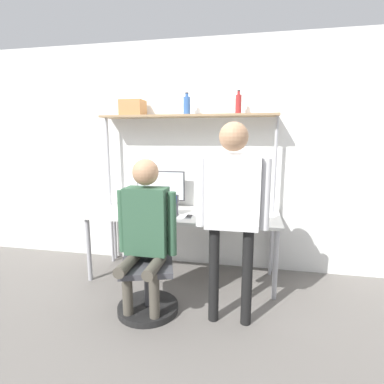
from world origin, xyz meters
TOP-DOWN VIEW (x-y plane):
  - ground_plane at (0.00, 0.00)m, footprint 12.00×12.00m
  - wall_back at (0.00, 0.81)m, footprint 8.00×0.06m
  - desk at (0.00, 0.40)m, footprint 2.12×0.76m
  - shelf_unit at (0.00, 0.62)m, footprint 2.02×0.30m
  - monitor at (-0.34, 0.65)m, footprint 0.60×0.17m
  - laptop at (-0.21, 0.26)m, footprint 0.36×0.22m
  - cell_phone at (0.10, 0.24)m, footprint 0.07×0.15m
  - office_chair at (-0.17, -0.33)m, footprint 0.57×0.57m
  - person_seated at (-0.16, -0.38)m, footprint 0.54×0.47m
  - person_standing at (0.59, -0.38)m, footprint 0.60×0.23m
  - bottle_red at (0.57, 0.62)m, footprint 0.07×0.07m
  - bottle_blue at (-0.00, 0.62)m, footprint 0.08×0.08m
  - storage_box at (-0.65, 0.62)m, footprint 0.26×0.24m

SIDE VIEW (x-z plane):
  - ground_plane at x=0.00m, z-range 0.00..0.00m
  - office_chair at x=-0.17m, z-range -0.18..0.74m
  - desk at x=0.00m, z-range 0.31..1.06m
  - cell_phone at x=0.10m, z-range 0.75..0.76m
  - laptop at x=-0.21m, z-range 0.70..0.93m
  - person_seated at x=-0.16m, z-range 0.13..1.53m
  - monitor at x=-0.34m, z-range 0.78..1.21m
  - person_standing at x=0.59m, z-range 0.25..1.95m
  - wall_back at x=0.00m, z-range 0.00..2.70m
  - shelf_unit at x=0.00m, z-range 0.69..2.53m
  - storage_box at x=-0.65m, z-range 1.84..2.01m
  - bottle_blue at x=0.00m, z-range 1.82..2.06m
  - bottle_red at x=0.57m, z-range 1.82..2.07m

